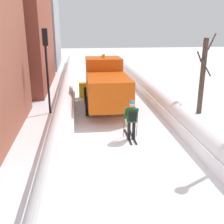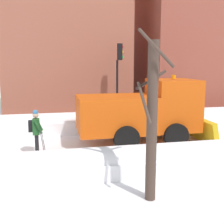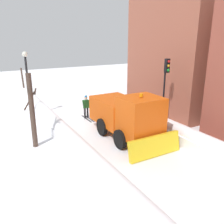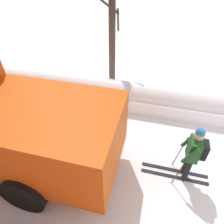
# 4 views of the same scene
# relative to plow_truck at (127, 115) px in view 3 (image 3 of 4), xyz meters

# --- Properties ---
(ground_plane) EXTENTS (80.00, 80.00, 0.00)m
(ground_plane) POSITION_rel_plow_truck_xyz_m (0.52, 3.74, -1.48)
(ground_plane) COLOR white
(snowbank_left) EXTENTS (1.10, 36.00, 1.11)m
(snowbank_left) POSITION_rel_plow_truck_xyz_m (-2.44, 3.74, -0.98)
(snowbank_left) COLOR white
(snowbank_left) RESTS_ON ground
(snowbank_right) EXTENTS (1.10, 36.00, 0.99)m
(snowbank_right) POSITION_rel_plow_truck_xyz_m (3.48, 3.74, -1.05)
(snowbank_right) COLOR white
(snowbank_right) RESTS_ON ground
(building_brick_near) EXTENTS (6.25, 7.82, 13.50)m
(building_brick_near) POSITION_rel_plow_truck_xyz_m (-7.57, -3.06, 5.28)
(building_brick_near) COLOR #9E5642
(building_brick_near) RESTS_ON ground
(plow_truck) EXTENTS (3.20, 5.98, 3.12)m
(plow_truck) POSITION_rel_plow_truck_xyz_m (0.00, 0.00, 0.00)
(plow_truck) COLOR #DB510F
(plow_truck) RESTS_ON ground
(skier) EXTENTS (0.62, 1.80, 1.81)m
(skier) POSITION_rel_plow_truck_xyz_m (0.65, -4.76, -0.48)
(skier) COLOR black
(skier) RESTS_ON ground
(traffic_light_pole) EXTENTS (0.28, 0.42, 4.70)m
(traffic_light_pole) POSITION_rel_plow_truck_xyz_m (-3.30, -0.41, 1.80)
(traffic_light_pole) COLOR black
(traffic_light_pole) RESTS_ON ground
(street_lamp) EXTENTS (0.40, 0.40, 5.02)m
(street_lamp) POSITION_rel_plow_truck_xyz_m (4.33, -7.20, 1.72)
(street_lamp) COLOR black
(street_lamp) RESTS_ON ground
(bare_tree_near) EXTENTS (0.76, 0.95, 4.47)m
(bare_tree_near) POSITION_rel_plow_truck_xyz_m (5.25, -1.55, 0.70)
(bare_tree_near) COLOR #47362D
(bare_tree_near) RESTS_ON ground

